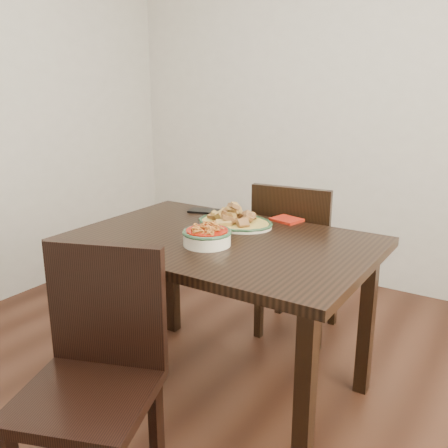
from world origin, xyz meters
The scene contains 9 objects.
floor centered at (0.00, 0.00, 0.00)m, with size 3.50×3.50×0.00m, color #32190F.
wall_back centered at (0.00, 1.75, 1.30)m, with size 3.50×0.10×2.60m, color beige.
dining_table centered at (0.03, 0.11, 0.66)m, with size 1.30×0.86×0.75m.
chair_far centered at (0.09, 0.76, 0.50)m, with size 0.47×0.47×0.89m.
chair_near centered at (0.00, -0.62, 0.50)m, with size 0.54×0.54×0.89m.
fish_plate centered at (-0.03, 0.32, 0.79)m, with size 0.37×0.28×0.11m.
noodle_bowl centered at (0.03, 0.01, 0.79)m, with size 0.21×0.21×0.08m.
smartphone centered at (-0.30, 0.45, 0.76)m, with size 0.16×0.09×0.01m, color black.
napkin centered at (0.14, 0.52, 0.76)m, with size 0.14×0.11×0.01m, color #9B1B0B.
Camera 1 is at (1.15, -1.62, 1.41)m, focal length 40.00 mm.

